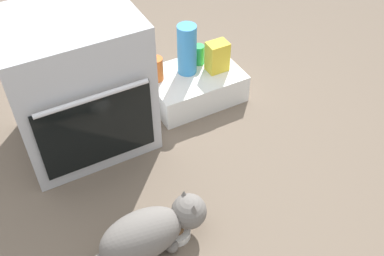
{
  "coord_description": "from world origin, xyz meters",
  "views": [
    {
      "loc": [
        -0.4,
        -1.34,
        1.72
      ],
      "look_at": [
        0.33,
        0.02,
        0.25
      ],
      "focal_mm": 41.65,
      "sensor_mm": 36.0,
      "label": 1
    }
  ],
  "objects": [
    {
      "name": "soda_can",
      "position": [
        0.67,
        0.57,
        0.23
      ],
      "size": [
        0.07,
        0.07,
        0.12
      ],
      "primitive_type": "cylinder",
      "color": "green",
      "rests_on": "pantry_cabinet"
    },
    {
      "name": "water_bottle",
      "position": [
        0.57,
        0.53,
        0.32
      ],
      "size": [
        0.11,
        0.11,
        0.3
      ],
      "primitive_type": "cylinder",
      "color": "#388CD1",
      "rests_on": "pantry_cabinet"
    },
    {
      "name": "pantry_cabinet",
      "position": [
        0.6,
        0.49,
        0.09
      ],
      "size": [
        0.54,
        0.37,
        0.17
      ],
      "primitive_type": "cube",
      "color": "white",
      "rests_on": "ground"
    },
    {
      "name": "sauce_jar",
      "position": [
        0.39,
        0.55,
        0.24
      ],
      "size": [
        0.08,
        0.08,
        0.14
      ],
      "primitive_type": "cylinder",
      "color": "#D16023",
      "rests_on": "pantry_cabinet"
    },
    {
      "name": "food_bowl",
      "position": [
        0.07,
        -0.33,
        0.03
      ],
      "size": [
        0.13,
        0.13,
        0.07
      ],
      "color": "white",
      "rests_on": "ground"
    },
    {
      "name": "oven",
      "position": [
        -0.08,
        0.47,
        0.36
      ],
      "size": [
        0.65,
        0.59,
        0.73
      ],
      "color": "#B7BABF",
      "rests_on": "ground"
    },
    {
      "name": "ground",
      "position": [
        0.0,
        0.0,
        0.0
      ],
      "size": [
        8.0,
        8.0,
        0.0
      ],
      "primitive_type": "plane",
      "color": "#6B5B4C"
    },
    {
      "name": "cat",
      "position": [
        -0.06,
        -0.33,
        0.12
      ],
      "size": [
        0.77,
        0.21,
        0.23
      ],
      "rotation": [
        0.0,
        0.0,
        0.01
      ],
      "color": "slate",
      "rests_on": "ground"
    },
    {
      "name": "snack_bag",
      "position": [
        0.74,
        0.46,
        0.26
      ],
      "size": [
        0.12,
        0.09,
        0.18
      ],
      "primitive_type": "cube",
      "color": "yellow",
      "rests_on": "pantry_cabinet"
    }
  ]
}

